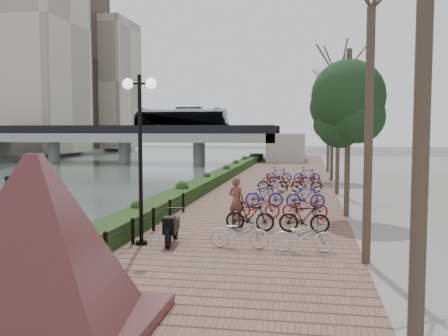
% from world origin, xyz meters
% --- Properties ---
extents(ground, '(220.00, 220.00, 0.00)m').
position_xyz_m(ground, '(0.00, 0.00, 0.00)').
color(ground, '#59595B').
rests_on(ground, ground).
extents(river_water, '(30.00, 130.00, 0.02)m').
position_xyz_m(river_water, '(-15.00, 25.00, 0.01)').
color(river_water, '#4A5D57').
rests_on(river_water, ground).
extents(promenade, '(8.00, 75.00, 0.50)m').
position_xyz_m(promenade, '(4.00, 17.50, 0.25)').
color(promenade, brown).
rests_on(promenade, ground).
extents(hedge, '(1.10, 56.00, 0.60)m').
position_xyz_m(hedge, '(0.60, 20.00, 0.80)').
color(hedge, '#193513').
rests_on(hedge, promenade).
extents(chain_fence, '(0.10, 14.10, 0.70)m').
position_xyz_m(chain_fence, '(1.40, 2.00, 0.85)').
color(chain_fence, black).
rests_on(chain_fence, promenade).
extents(granite_monument, '(5.71, 5.71, 3.00)m').
position_xyz_m(granite_monument, '(2.17, -3.57, 2.02)').
color(granite_monument, '#451D1E').
rests_on(granite_monument, promenade).
extents(lamppost, '(1.02, 0.32, 4.97)m').
position_xyz_m(lamppost, '(1.67, 2.98, 4.08)').
color(lamppost, black).
rests_on(lamppost, promenade).
extents(motorcycle, '(0.68, 1.65, 1.00)m').
position_xyz_m(motorcycle, '(2.52, 3.27, 1.00)').
color(motorcycle, black).
rests_on(motorcycle, promenade).
extents(pedestrian, '(0.73, 0.62, 1.70)m').
position_xyz_m(pedestrian, '(4.00, 6.50, 1.35)').
color(pedestrian, brown).
rests_on(pedestrian, promenade).
extents(bicycle_parking, '(2.40, 19.89, 1.00)m').
position_xyz_m(bicycle_parking, '(5.50, 11.94, 0.97)').
color(bicycle_parking, silver).
rests_on(bicycle_parking, promenade).
extents(street_trees, '(3.20, 37.12, 6.80)m').
position_xyz_m(street_trees, '(8.00, 12.68, 3.69)').
color(street_trees, '#3A2C22').
rests_on(street_trees, promenade).
extents(bridge, '(36.00, 10.77, 6.50)m').
position_xyz_m(bridge, '(-13.56, 45.00, 3.37)').
color(bridge, '#A9AAA4').
rests_on(bridge, ground).
extents(boat, '(2.73, 3.76, 0.77)m').
position_xyz_m(boat, '(-14.72, 22.80, 0.40)').
color(boat, '#222127').
rests_on(boat, river_water).
extents(far_buildings, '(35.00, 38.00, 38.00)m').
position_xyz_m(far_buildings, '(-41.66, 65.91, 16.12)').
color(far_buildings, '#BAB39B').
rests_on(far_buildings, far_bank).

